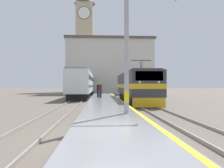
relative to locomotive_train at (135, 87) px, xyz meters
The scene contains 11 objects.
ground_plane 13.44m from the locomotive_train, 105.11° to the left, with size 200.00×200.00×0.00m, color #60564C.
platform 8.73m from the locomotive_train, 113.83° to the left, with size 3.24×140.00×0.45m.
rail_track_near 8.05m from the locomotive_train, 90.00° to the left, with size 2.84×140.00×0.16m.
rail_track_far 10.54m from the locomotive_train, 130.84° to the left, with size 2.83×140.00×0.16m.
locomotive_train is the anchor object (origin of this frame).
passenger_train 18.51m from the locomotive_train, 111.54° to the left, with size 2.92×33.76×4.04m.
catenary_mast 13.73m from the locomotive_train, 100.76° to the right, with size 2.95×0.27×7.27m.
person_on_platform 4.24m from the locomotive_train, 160.45° to the left, with size 0.34×0.34×1.79m.
second_waiting_passenger 5.10m from the locomotive_train, 147.57° to the left, with size 0.34×0.34×1.76m.
clock_tower 41.98m from the locomotive_train, 102.28° to the left, with size 5.98×5.98×29.78m.
station_building 25.25m from the locomotive_train, 94.17° to the left, with size 19.29×8.86×12.28m.
Camera 1 is at (-0.60, -7.59, 1.93)m, focal length 35.00 mm.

